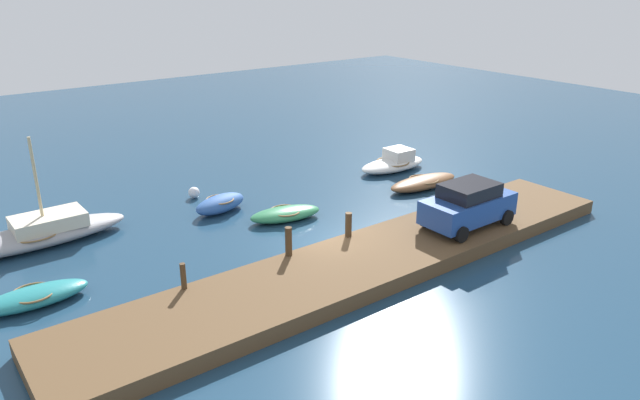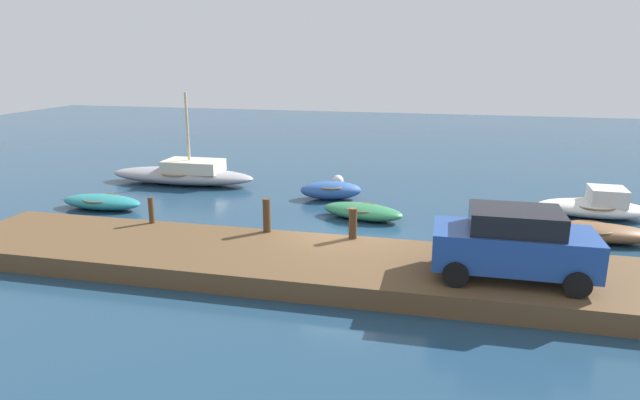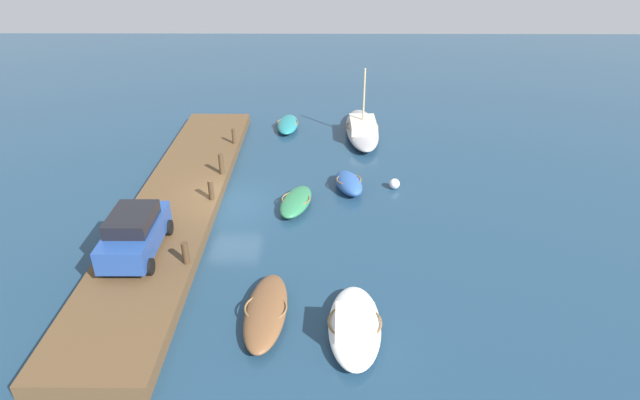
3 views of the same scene
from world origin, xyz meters
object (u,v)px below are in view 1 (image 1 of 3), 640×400
Objects in this scene: parked_car at (468,204)px; marker_buoy at (194,193)px; mooring_post_mid_east at (348,225)px; sailboat_grey at (37,234)px; rowboat_brown at (423,182)px; dinghy_blue at (220,204)px; mooring_post_mid_west at (289,241)px; motorboat_white at (394,163)px; rowboat_teal at (34,297)px; rowboat_green at (285,214)px; mooring_post_east at (440,197)px; mooring_post_west at (183,276)px.

marker_buoy is at bearing 121.17° from parked_car.
sailboat_grey is at bearing 141.29° from mooring_post_mid_east.
rowboat_brown is 1.48× the size of dinghy_blue.
parked_car is (7.28, -2.10, 0.39)m from mooring_post_mid_west.
motorboat_white is at bearing 77.42° from rowboat_brown.
dinghy_blue reaches higher than marker_buoy.
mooring_post_mid_west is at bearing -18.91° from rowboat_teal.
motorboat_white reaches higher than rowboat_teal.
dinghy_blue is (-1.80, 2.61, 0.09)m from rowboat_green.
mooring_post_mid_east reaches higher than mooring_post_east.
rowboat_brown is 6.37m from parked_car.
mooring_post_mid_east is at bearing -85.67° from dinghy_blue.
mooring_post_mid_east reaches higher than rowboat_brown.
mooring_post_east reaches higher than mooring_post_west.
rowboat_teal is 18.53m from rowboat_brown.
rowboat_teal reaches higher than marker_buoy.
rowboat_green is 6.80m from mooring_post_east.
mooring_post_west is at bearing -71.11° from sailboat_grey.
parked_car is at bearing -10.43° from mooring_post_west.
motorboat_white is 7.17m from mooring_post_east.
motorboat_white is 1.05× the size of parked_car.
motorboat_white reaches higher than marker_buoy.
rowboat_brown is 7.77× the size of marker_buoy.
mooring_post_east is at bearing 71.67° from parked_car.
mooring_post_mid_east is 5.16m from mooring_post_east.
motorboat_white reaches higher than rowboat_brown.
mooring_post_mid_east reaches higher than marker_buoy.
rowboat_teal is 0.83× the size of motorboat_white.
parked_car is (-3.16, -5.40, 1.21)m from rowboat_brown.
mooring_post_east is at bearing -55.62° from dinghy_blue.
parked_car is (-0.68, -2.10, 0.48)m from mooring_post_east.
marker_buoy is (-0.17, 2.37, -0.12)m from dinghy_blue.
mooring_post_east is 11.66m from marker_buoy.
motorboat_white is (0.82, 3.04, 0.12)m from rowboat_brown.
mooring_post_mid_east is (0.31, -3.97, 0.76)m from rowboat_green.
parked_car is at bearing -25.10° from mooring_post_mid_east.
rowboat_teal is 11.31m from mooring_post_mid_east.
parked_car reaches higher than marker_buoy.
mooring_post_east reaches higher than rowboat_green.
sailboat_grey is 10.09m from rowboat_green.
rowboat_green is 5.36m from marker_buoy.
mooring_post_mid_west is at bearing -109.49° from rowboat_green.
mooring_post_west is at bearing -136.36° from rowboat_green.
mooring_post_mid_west is (4.11, 0.00, 0.10)m from mooring_post_west.
rowboat_brown is at bearing -29.67° from marker_buoy.
rowboat_brown is at bearing -103.02° from motorboat_white.
parked_car is at bearing -16.07° from mooring_post_mid_west.
dinghy_blue is at bearing -179.24° from motorboat_white.
rowboat_green is at bearing -22.67° from sailboat_grey.
dinghy_blue is (7.55, -1.16, -0.10)m from sailboat_grey.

